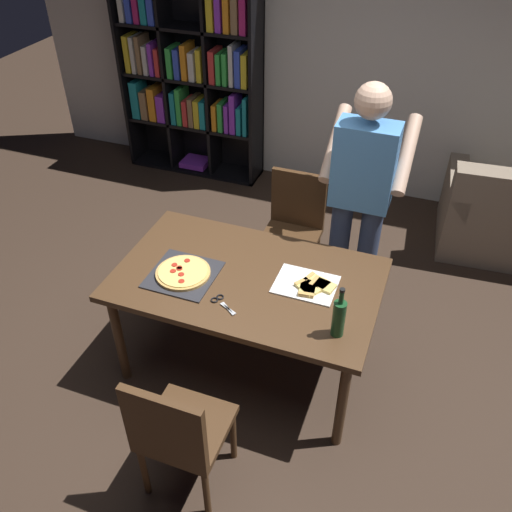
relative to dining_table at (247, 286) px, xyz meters
name	(u,v)px	position (x,y,z in m)	size (l,w,h in m)	color
ground_plane	(248,361)	(0.00, 0.00, -0.68)	(12.00, 12.00, 0.00)	#38281E
back_wall	(353,42)	(0.00, 2.60, 0.72)	(6.40, 0.10, 2.80)	silver
dining_table	(247,286)	(0.00, 0.00, 0.00)	(1.58, 0.96, 0.75)	#4C331E
chair_near_camera	(178,432)	(0.00, -0.97, -0.16)	(0.42, 0.42, 0.90)	#472D19
chair_far_side	(293,224)	(0.00, 0.97, -0.16)	(0.42, 0.42, 0.90)	#472D19
bookshelf	(191,73)	(-1.49, 2.38, 0.34)	(1.40, 0.35, 1.95)	black
person_serving_pizza	(361,195)	(0.50, 0.75, 0.32)	(0.55, 0.54, 1.75)	#38476B
pepperoni_pizza_on_tray	(183,273)	(-0.37, -0.12, 0.09)	(0.39, 0.39, 0.04)	#2D2D33
pizza_slices_on_towel	(309,285)	(0.37, 0.04, 0.09)	(0.36, 0.28, 0.03)	white
wine_bottle	(339,317)	(0.61, -0.27, 0.19)	(0.07, 0.07, 0.32)	#194723
kitchen_scissors	(221,302)	(-0.06, -0.26, 0.08)	(0.19, 0.15, 0.01)	silver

